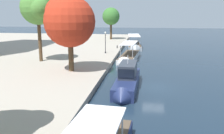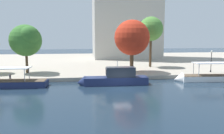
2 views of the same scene
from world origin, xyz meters
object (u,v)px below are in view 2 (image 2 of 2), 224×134
(motor_yacht_2, at_px, (113,79))
(tree_5, at_px, (27,40))
(tree_4, at_px, (132,37))
(tour_boat_3, at_px, (208,78))
(tree_2, at_px, (151,29))
(lamp_post, at_px, (211,60))
(mooring_bollard_2, at_px, (10,76))

(motor_yacht_2, bearing_deg, tree_5, -31.27)
(tree_4, bearing_deg, tree_5, 175.99)
(motor_yacht_2, relative_size, tour_boat_3, 0.87)
(motor_yacht_2, distance_m, tree_5, 18.34)
(tree_5, bearing_deg, motor_yacht_2, -32.97)
(tour_boat_3, xyz_separation_m, tree_4, (-11.56, 7.09, 6.97))
(motor_yacht_2, distance_m, tree_4, 11.44)
(tree_2, height_order, tree_4, tree_2)
(lamp_post, bearing_deg, tree_4, 170.81)
(tour_boat_3, distance_m, tree_4, 15.24)
(tour_boat_3, distance_m, mooring_bollard_2, 32.66)
(mooring_bollard_2, xyz_separation_m, tree_4, (20.97, 4.22, 6.30))
(tour_boat_3, bearing_deg, tree_5, -10.62)
(tour_boat_3, height_order, mooring_bollard_2, tour_boat_3)
(tree_5, bearing_deg, mooring_bollard_2, -106.60)
(motor_yacht_2, distance_m, tour_boat_3, 16.37)
(tree_4, height_order, tree_5, tree_4)
(tree_4, bearing_deg, tree_2, 48.95)
(tree_2, bearing_deg, tour_boat_3, -67.48)
(mooring_bollard_2, bearing_deg, tree_5, 73.40)
(tour_boat_3, height_order, tree_5, tree_5)
(mooring_bollard_2, distance_m, lamp_post, 36.03)
(tour_boat_3, relative_size, tree_5, 1.40)
(motor_yacht_2, bearing_deg, mooring_bollard_2, -11.67)
(lamp_post, distance_m, tree_5, 34.68)
(motor_yacht_2, relative_size, tree_2, 0.98)
(mooring_bollard_2, xyz_separation_m, lamp_post, (35.93, 1.80, 2.00))
(tour_boat_3, distance_m, tree_2, 17.28)
(mooring_bollard_2, distance_m, tree_5, 8.21)
(motor_yacht_2, distance_m, tree_2, 19.99)
(motor_yacht_2, height_order, tree_4, tree_4)
(lamp_post, bearing_deg, tree_5, 173.72)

